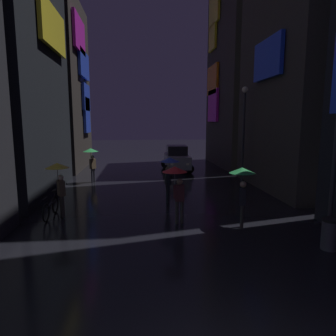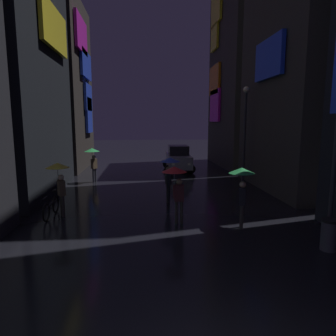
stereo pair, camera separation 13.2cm
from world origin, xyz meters
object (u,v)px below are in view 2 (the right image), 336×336
Objects in this scene: pedestrian_midstreet_left_green at (93,156)px; bicycle_parked_at_storefront at (51,207)px; pedestrian_midstreet_centre_green at (242,181)px; pedestrian_near_crossing_red at (176,179)px; streetlamp_right_far at (245,124)px; car_distant at (178,159)px; pedestrian_foreground_right_blue at (170,167)px; trash_bin at (329,235)px; pedestrian_far_right_yellow at (59,174)px.

bicycle_parked_at_storefront is at bearing -94.92° from pedestrian_midstreet_left_green.
pedestrian_midstreet_left_green is at bearing 127.05° from pedestrian_midstreet_centre_green.
pedestrian_midstreet_centre_green is 2.30m from pedestrian_near_crossing_red.
streetlamp_right_far is at bearing 70.40° from pedestrian_midstreet_centre_green.
car_distant is at bearing 93.01° from pedestrian_midstreet_centre_green.
pedestrian_near_crossing_red is 12.18m from car_distant.
pedestrian_near_crossing_red is (4.18, -7.95, 0.00)m from pedestrian_midstreet_left_green.
pedestrian_foreground_right_blue reaches higher than trash_bin.
pedestrian_midstreet_centre_green is 3.09m from trash_bin.
pedestrian_foreground_right_blue is at bearing 123.05° from pedestrian_midstreet_centre_green.
pedestrian_midstreet_left_green is at bearing -144.49° from car_distant.
pedestrian_near_crossing_red is at bearing -16.62° from pedestrian_far_right_yellow.
pedestrian_midstreet_left_green and pedestrian_near_crossing_red have the same top height.
pedestrian_foreground_right_blue is 1.00× the size of pedestrian_near_crossing_red.
pedestrian_midstreet_centre_green is at bearing -56.95° from pedestrian_foreground_right_blue.
pedestrian_foreground_right_blue is 2.84m from pedestrian_near_crossing_red.
pedestrian_midstreet_left_green is at bearing 128.10° from trash_bin.
pedestrian_foreground_right_blue is 2.28× the size of trash_bin.
pedestrian_midstreet_left_green reaches higher than car_distant.
bicycle_parked_at_storefront is (-6.99, 1.77, -1.28)m from pedestrian_midstreet_centre_green.
streetlamp_right_far reaches higher than pedestrian_midstreet_left_green.
pedestrian_midstreet_left_green and pedestrian_far_right_yellow have the same top height.
bicycle_parked_at_storefront is 0.43× the size of car_distant.
pedestrian_midstreet_left_green is 7.11m from car_distant.
pedestrian_near_crossing_red is 0.51× the size of car_distant.
pedestrian_foreground_right_blue and pedestrian_far_right_yellow have the same top height.
car_distant is at bearing 60.81° from pedestrian_far_right_yellow.
pedestrian_near_crossing_red is 5.08m from bicycle_parked_at_storefront.
pedestrian_near_crossing_red is 2.28× the size of trash_bin.
streetlamp_right_far reaches higher than trash_bin.
pedestrian_far_right_yellow is 9.52m from trash_bin.
car_distant is (-0.66, 12.60, -0.74)m from pedestrian_midstreet_centre_green.
pedestrian_near_crossing_red reaches higher than bicycle_parked_at_storefront.
pedestrian_far_right_yellow is 10.92m from streetlamp_right_far.
pedestrian_midstreet_centre_green is at bearing -15.63° from pedestrian_far_right_yellow.
streetlamp_right_far is at bearing 54.43° from pedestrian_near_crossing_red.
pedestrian_far_right_yellow is at bearing -119.19° from car_distant.
trash_bin is (2.57, -14.71, -0.46)m from car_distant.
streetlamp_right_far is (4.84, 6.77, 1.89)m from pedestrian_near_crossing_red.
pedestrian_midstreet_left_green is 13.54m from trash_bin.
pedestrian_near_crossing_red reaches higher than car_distant.
bicycle_parked_at_storefront is (-0.33, -0.09, -1.28)m from pedestrian_far_right_yellow.
pedestrian_midstreet_left_green is at bearing 129.48° from pedestrian_foreground_right_blue.
pedestrian_far_right_yellow is (-0.25, -6.63, 0.00)m from pedestrian_midstreet_left_green.
pedestrian_foreground_right_blue is 6.96m from trash_bin.
pedestrian_midstreet_centre_green and pedestrian_midstreet_left_green have the same top height.
pedestrian_foreground_right_blue is at bearing 126.77° from trash_bin.
pedestrian_midstreet_centre_green is 1.00× the size of pedestrian_midstreet_left_green.
pedestrian_midstreet_left_green is 6.64m from pedestrian_far_right_yellow.
pedestrian_foreground_right_blue and pedestrian_near_crossing_red have the same top height.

